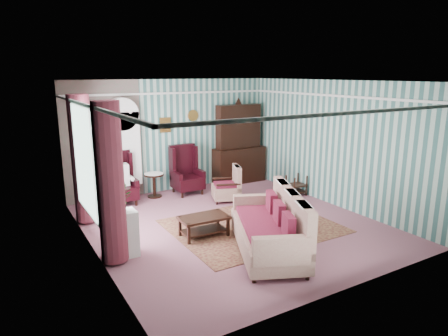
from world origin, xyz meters
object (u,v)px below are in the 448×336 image
wingback_left (120,179)px  nest_table (296,185)px  bookcase (124,154)px  dresser_hutch (239,141)px  floral_armchair (226,181)px  sofa (268,224)px  plant_stand (121,234)px  coffee_table (204,226)px  wingback_right (187,170)px  round_side_table (154,185)px  seated_woman (120,180)px

wingback_left → nest_table: 4.37m
bookcase → dresser_hutch: size_ratio=0.95×
dresser_hutch → floral_armchair: dresser_hutch is taller
nest_table → sofa: bearing=-138.4°
bookcase → nest_table: 4.37m
nest_table → wingback_left: bearing=159.2°
plant_stand → coffee_table: plant_stand is taller
floral_armchair → wingback_right: bearing=48.7°
floral_armchair → coffee_table: size_ratio=1.06×
round_side_table → sofa: 4.09m
round_side_table → wingback_right: bearing=-10.0°
floral_armchair → coffee_table: bearing=158.9°
dresser_hutch → round_side_table: size_ratio=3.93×
nest_table → sofa: (-2.65, -2.35, 0.27)m
sofa → round_side_table: bearing=31.6°
plant_stand → sofa: sofa is taller
dresser_hutch → round_side_table: bearing=-177.4°
seated_woman → nest_table: 4.37m
sofa → bookcase: bearing=39.5°
round_side_table → sofa: sofa is taller
bookcase → wingback_right: (1.50, -0.39, -0.50)m
nest_table → plant_stand: 5.02m
sofa → dresser_hutch: bearing=-2.3°
nest_table → coffee_table: bearing=-160.6°
wingback_left → seated_woman: 0.04m
seated_woman → wingback_left: bearing=0.0°
floral_armchair → seated_woman: bearing=86.5°
bookcase → dresser_hutch: 3.25m
plant_stand → floral_armchair: (3.10, 1.72, 0.09)m
plant_stand → bookcase: bearing=71.5°
wingback_left → wingback_right: (1.75, 0.00, 0.00)m
wingback_right → nest_table: bearing=-33.7°
round_side_table → nest_table: size_ratio=1.11×
coffee_table → plant_stand: bearing=-178.2°
wingback_right → round_side_table: wingback_right is taller
plant_stand → wingback_right: bearing=47.2°
wingback_right → seated_woman: size_ratio=1.06×
seated_woman → bookcase: bearing=57.3°
dresser_hutch → seated_woman: dresser_hutch is taller
wingback_left → dresser_hutch: bearing=4.4°
seated_woman → nest_table: size_ratio=2.19×
seated_woman → wingback_right: bearing=0.0°
wingback_left → wingback_right: same height
nest_table → floral_armchair: (-1.77, 0.52, 0.22)m
wingback_right → round_side_table: size_ratio=2.08×
bookcase → round_side_table: bearing=-20.3°
bookcase → seated_woman: (-0.25, -0.39, -0.53)m
bookcase → wingback_right: bookcase is taller
nest_table → coffee_table: 3.46m
plant_stand → round_side_table: bearing=59.6°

